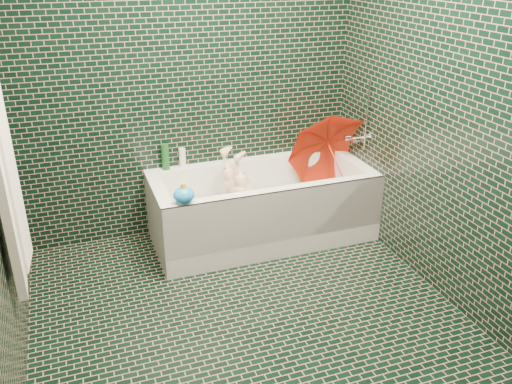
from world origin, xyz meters
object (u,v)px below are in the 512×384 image
object	(u,v)px
umbrella	(336,161)
child	(244,204)
rubber_duck	(322,144)
bath_toy	(184,195)
bathtub	(263,213)

from	to	relation	value
umbrella	child	bearing A→B (deg)	-159.96
child	rubber_duck	world-z (taller)	rubber_duck
child	umbrella	size ratio (longest dim) A/B	1.34
rubber_duck	bath_toy	world-z (taller)	bath_toy
bathtub	child	world-z (taller)	bathtub
umbrella	rubber_duck	xyz separation A→B (m)	(0.04, 0.34, 0.03)
child	bath_toy	xyz separation A→B (m)	(-0.53, -0.33, 0.30)
bathtub	rubber_duck	xyz separation A→B (m)	(0.66, 0.35, 0.38)
child	umbrella	bearing A→B (deg)	74.75
umbrella	bathtub	bearing A→B (deg)	-158.37
bathtub	umbrella	distance (m)	0.72
umbrella	bath_toy	world-z (taller)	umbrella
bath_toy	child	bearing A→B (deg)	35.64
rubber_duck	bath_toy	bearing A→B (deg)	-143.58
rubber_duck	umbrella	bearing A→B (deg)	-86.25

